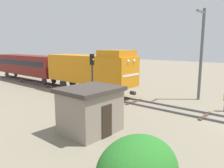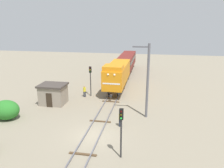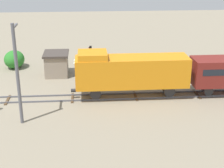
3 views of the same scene
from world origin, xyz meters
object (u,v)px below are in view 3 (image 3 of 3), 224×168
at_px(traffic_signal_mid, 91,59).
at_px(catenary_mast, 17,72).
at_px(locomotive, 130,71).
at_px(relay_hut, 57,64).
at_px(worker_by_signal, 86,75).

relative_size(traffic_signal_mid, catenary_mast, 0.53).
bearing_deg(locomotive, relay_hut, -133.87).
bearing_deg(worker_by_signal, traffic_signal_mid, -35.56).
distance_m(locomotive, catenary_mast, 11.20).
xyz_separation_m(catenary_mast, relay_hut, (-12.44, 2.10, -3.13)).
bearing_deg(relay_hut, locomotive, 46.13).
xyz_separation_m(traffic_signal_mid, worker_by_signal, (-0.80, -0.59, -2.11)).
bearing_deg(traffic_signal_mid, locomotive, 48.13).
height_order(traffic_signal_mid, worker_by_signal, traffic_signal_mid).
xyz_separation_m(locomotive, worker_by_signal, (-4.20, -4.38, -1.78)).
height_order(worker_by_signal, catenary_mast, catenary_mast).
distance_m(catenary_mast, relay_hut, 13.00).
distance_m(traffic_signal_mid, relay_hut, 5.99).
bearing_deg(catenary_mast, traffic_signal_mid, 143.80).
height_order(worker_by_signal, relay_hut, relay_hut).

